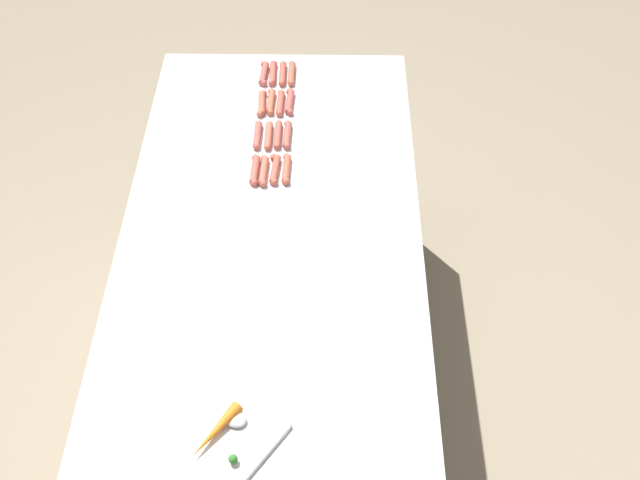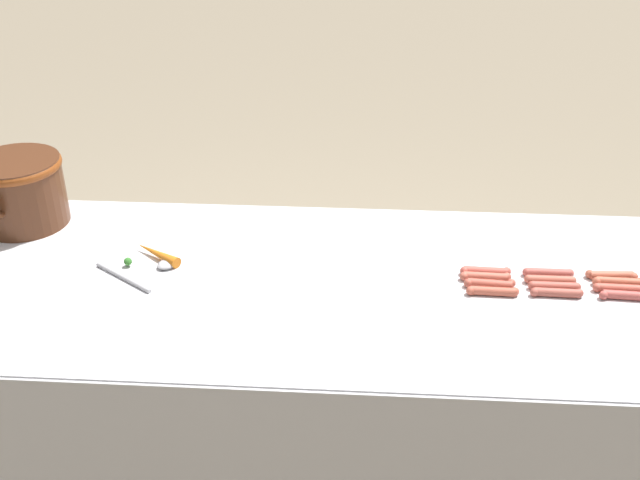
% 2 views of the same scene
% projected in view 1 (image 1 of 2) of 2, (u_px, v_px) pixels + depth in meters
% --- Properties ---
extents(ground_plane, '(20.00, 20.00, 0.00)m').
position_uv_depth(ground_plane, '(278.00, 444.00, 2.83)').
color(ground_plane, gray).
extents(griddle_counter, '(0.89, 2.28, 0.86)m').
position_uv_depth(griddle_counter, '(273.00, 377.00, 2.52)').
color(griddle_counter, '#BCBCC1').
rests_on(griddle_counter, ground_plane).
extents(hot_dog_0, '(0.02, 0.14, 0.02)m').
position_uv_depth(hot_dog_0, '(292.00, 73.00, 2.87)').
color(hot_dog_0, '#C36348').
rests_on(hot_dog_0, griddle_counter).
extents(hot_dog_1, '(0.03, 0.14, 0.02)m').
position_uv_depth(hot_dog_1, '(290.00, 102.00, 2.75)').
color(hot_dog_1, '#C95951').
rests_on(hot_dog_1, griddle_counter).
extents(hot_dog_2, '(0.03, 0.14, 0.02)m').
position_uv_depth(hot_dog_2, '(287.00, 135.00, 2.63)').
color(hot_dog_2, '#BF5C4D').
rests_on(hot_dog_2, griddle_counter).
extents(hot_dog_3, '(0.03, 0.14, 0.02)m').
position_uv_depth(hot_dog_3, '(286.00, 169.00, 2.52)').
color(hot_dog_3, '#CC5F48').
rests_on(hot_dog_3, griddle_counter).
extents(hot_dog_4, '(0.02, 0.14, 0.02)m').
position_uv_depth(hot_dog_4, '(283.00, 74.00, 2.86)').
color(hot_dog_4, '#CD5949').
rests_on(hot_dog_4, griddle_counter).
extents(hot_dog_5, '(0.03, 0.14, 0.02)m').
position_uv_depth(hot_dog_5, '(280.00, 103.00, 2.75)').
color(hot_dog_5, '#C95B49').
rests_on(hot_dog_5, griddle_counter).
extents(hot_dog_6, '(0.02, 0.14, 0.02)m').
position_uv_depth(hot_dog_6, '(277.00, 135.00, 2.63)').
color(hot_dog_6, '#BF5B4C').
rests_on(hot_dog_6, griddle_counter).
extents(hot_dog_7, '(0.03, 0.14, 0.02)m').
position_uv_depth(hot_dog_7, '(274.00, 169.00, 2.52)').
color(hot_dog_7, '#C45C49').
rests_on(hot_dog_7, griddle_counter).
extents(hot_dog_8, '(0.03, 0.14, 0.02)m').
position_uv_depth(hot_dog_8, '(273.00, 73.00, 2.87)').
color(hot_dog_8, '#CD5D51').
rests_on(hot_dog_8, griddle_counter).
extents(hot_dog_9, '(0.03, 0.14, 0.02)m').
position_uv_depth(hot_dog_9, '(271.00, 102.00, 2.75)').
color(hot_dog_9, '#CA6549').
rests_on(hot_dog_9, griddle_counter).
extents(hot_dog_10, '(0.02, 0.14, 0.02)m').
position_uv_depth(hot_dog_10, '(268.00, 136.00, 2.63)').
color(hot_dog_10, '#C96651').
rests_on(hot_dog_10, griddle_counter).
extents(hot_dog_11, '(0.03, 0.14, 0.02)m').
position_uv_depth(hot_dog_11, '(264.00, 171.00, 2.51)').
color(hot_dog_11, '#CE6550').
rests_on(hot_dog_11, griddle_counter).
extents(hot_dog_12, '(0.03, 0.14, 0.02)m').
position_uv_depth(hot_dog_12, '(264.00, 74.00, 2.87)').
color(hot_dog_12, '#C15B51').
rests_on(hot_dog_12, griddle_counter).
extents(hot_dog_13, '(0.03, 0.14, 0.02)m').
position_uv_depth(hot_dog_13, '(262.00, 103.00, 2.75)').
color(hot_dog_13, '#C6654B').
rests_on(hot_dog_13, griddle_counter).
extents(hot_dog_14, '(0.02, 0.14, 0.02)m').
position_uv_depth(hot_dog_14, '(258.00, 135.00, 2.63)').
color(hot_dog_14, '#BF5950').
rests_on(hot_dog_14, griddle_counter).
extents(hot_dog_15, '(0.03, 0.14, 0.02)m').
position_uv_depth(hot_dog_15, '(255.00, 170.00, 2.52)').
color(hot_dog_15, '#CC5A4D').
rests_on(hot_dog_15, griddle_counter).
extents(serving_spoon, '(0.19, 0.24, 0.02)m').
position_uv_depth(serving_spoon, '(243.00, 431.00, 1.90)').
color(serving_spoon, '#B7B7BC').
rests_on(serving_spoon, griddle_counter).
extents(carrot, '(0.12, 0.16, 0.03)m').
position_uv_depth(carrot, '(216.00, 433.00, 1.88)').
color(carrot, orange).
rests_on(carrot, griddle_counter).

